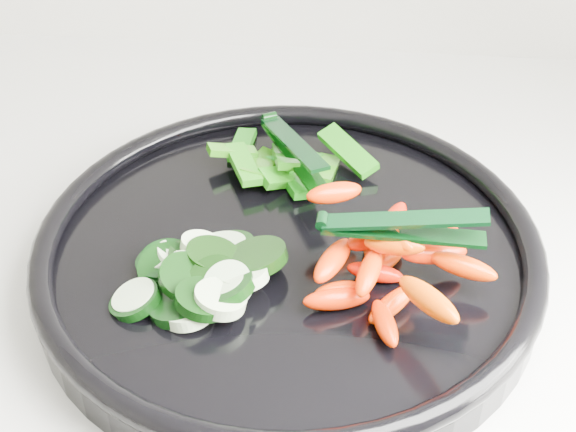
# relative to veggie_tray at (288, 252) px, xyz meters

# --- Properties ---
(veggie_tray) EXTENTS (0.49, 0.49, 0.04)m
(veggie_tray) POSITION_rel_veggie_tray_xyz_m (0.00, 0.00, 0.00)
(veggie_tray) COLOR black
(veggie_tray) RESTS_ON counter
(cucumber_pile) EXTENTS (0.13, 0.12, 0.04)m
(cucumber_pile) POSITION_rel_veggie_tray_xyz_m (-0.06, -0.04, 0.01)
(cucumber_pile) COLOR black
(cucumber_pile) RESTS_ON veggie_tray
(carrot_pile) EXTENTS (0.14, 0.16, 0.05)m
(carrot_pile) POSITION_rel_veggie_tray_xyz_m (0.07, -0.03, 0.02)
(carrot_pile) COLOR #DA3600
(carrot_pile) RESTS_ON veggie_tray
(pepper_pile) EXTENTS (0.15, 0.10, 0.04)m
(pepper_pile) POSITION_rel_veggie_tray_xyz_m (-0.01, 0.10, 0.01)
(pepper_pile) COLOR #1F6509
(pepper_pile) RESTS_ON veggie_tray
(tong_carrot) EXTENTS (0.11, 0.02, 0.02)m
(tong_carrot) POSITION_rel_veggie_tray_xyz_m (0.08, -0.03, 0.05)
(tong_carrot) COLOR black
(tong_carrot) RESTS_ON carrot_pile
(tong_pepper) EXTENTS (0.07, 0.11, 0.02)m
(tong_pepper) POSITION_rel_veggie_tray_xyz_m (-0.01, 0.10, 0.03)
(tong_pepper) COLOR black
(tong_pepper) RESTS_ON pepper_pile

